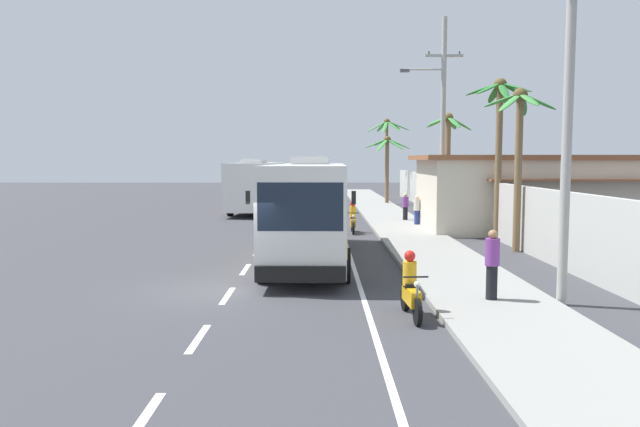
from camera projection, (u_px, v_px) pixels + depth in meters
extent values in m
plane|color=#3A3A3F|center=(232.00, 291.00, 16.72)|extent=(160.00, 160.00, 0.00)
cube|color=gray|center=(420.00, 241.00, 26.66)|extent=(3.20, 90.00, 0.14)
cube|color=white|center=(144.00, 420.00, 8.43)|extent=(0.16, 2.00, 0.01)
cube|color=white|center=(200.00, 338.00, 12.31)|extent=(0.16, 2.00, 0.01)
cube|color=white|center=(229.00, 296.00, 16.18)|extent=(0.16, 2.00, 0.01)
cube|color=white|center=(247.00, 269.00, 20.06)|extent=(0.16, 2.00, 0.01)
cube|color=white|center=(259.00, 252.00, 23.94)|extent=(0.16, 2.00, 0.01)
cube|color=white|center=(268.00, 239.00, 27.81)|extent=(0.16, 2.00, 0.01)
cube|color=white|center=(274.00, 229.00, 31.69)|extent=(0.16, 2.00, 0.01)
cube|color=white|center=(280.00, 222.00, 35.57)|extent=(0.16, 2.00, 0.01)
cube|color=white|center=(284.00, 215.00, 39.45)|extent=(0.16, 2.00, 0.01)
cube|color=white|center=(287.00, 210.00, 43.32)|extent=(0.16, 2.00, 0.01)
cube|color=white|center=(290.00, 206.00, 47.20)|extent=(0.16, 2.00, 0.01)
cube|color=white|center=(292.00, 203.00, 51.08)|extent=(0.16, 2.00, 0.01)
cube|color=white|center=(294.00, 200.00, 54.95)|extent=(0.16, 2.00, 0.01)
cube|color=white|center=(296.00, 197.00, 58.83)|extent=(0.16, 2.00, 0.01)
cube|color=white|center=(298.00, 195.00, 62.71)|extent=(0.16, 2.00, 0.01)
cube|color=white|center=(344.00, 229.00, 31.65)|extent=(0.14, 70.00, 0.01)
cube|color=#B2B2AD|center=(482.00, 206.00, 30.52)|extent=(0.24, 60.00, 2.59)
cube|color=silver|center=(311.00, 207.00, 21.75)|extent=(2.77, 11.54, 3.07)
cube|color=#192333|center=(311.00, 192.00, 21.90)|extent=(2.78, 10.62, 0.98)
cube|color=#192333|center=(302.00, 207.00, 16.03)|extent=(2.29, 0.16, 1.29)
cube|color=yellow|center=(311.00, 226.00, 21.81)|extent=(2.80, 11.31, 0.55)
cube|color=black|center=(302.00, 274.00, 16.10)|extent=(2.44, 0.22, 0.44)
cube|color=#B7B7B7|center=(313.00, 160.00, 23.03)|extent=(1.43, 2.56, 0.28)
cube|color=black|center=(355.00, 198.00, 16.18)|extent=(0.12, 0.08, 0.36)
cube|color=black|center=(250.00, 197.00, 16.26)|extent=(0.12, 0.08, 0.36)
cylinder|color=black|center=(347.00, 265.00, 17.84)|extent=(0.35, 1.05, 1.04)
cylinder|color=black|center=(264.00, 265.00, 17.90)|extent=(0.35, 1.05, 1.04)
cylinder|color=black|center=(344.00, 234.00, 25.27)|extent=(0.35, 1.05, 1.04)
cylinder|color=black|center=(286.00, 234.00, 25.34)|extent=(0.35, 1.05, 1.04)
cube|color=white|center=(260.00, 184.00, 42.51)|extent=(3.23, 12.05, 3.03)
cube|color=#192333|center=(259.00, 177.00, 42.27)|extent=(3.20, 11.10, 0.97)
cube|color=#192333|center=(272.00, 176.00, 48.36)|extent=(2.32, 0.24, 1.27)
cube|color=red|center=(260.00, 194.00, 42.57)|extent=(3.25, 11.82, 0.54)
cube|color=black|center=(272.00, 198.00, 48.61)|extent=(2.47, 0.31, 0.44)
cube|color=#B7B7B7|center=(256.00, 161.00, 40.89)|extent=(1.54, 2.70, 0.28)
cube|color=black|center=(253.00, 173.00, 48.22)|extent=(0.12, 0.09, 0.36)
cube|color=black|center=(289.00, 173.00, 48.04)|extent=(0.12, 0.09, 0.36)
cylinder|color=black|center=(253.00, 200.00, 46.86)|extent=(0.38, 1.06, 1.04)
cylinder|color=black|center=(284.00, 200.00, 46.71)|extent=(0.38, 1.06, 1.04)
cylinder|color=black|center=(232.00, 208.00, 39.16)|extent=(0.38, 1.06, 1.04)
cylinder|color=black|center=(270.00, 208.00, 39.00)|extent=(0.38, 1.06, 1.04)
cylinder|color=black|center=(355.00, 229.00, 29.36)|extent=(0.11, 0.60, 0.60)
cylinder|color=black|center=(354.00, 225.00, 30.71)|extent=(0.13, 0.60, 0.60)
cube|color=gold|center=(355.00, 223.00, 29.97)|extent=(0.26, 1.10, 0.36)
cube|color=black|center=(354.00, 218.00, 30.25)|extent=(0.25, 0.60, 0.12)
cylinder|color=gray|center=(355.00, 222.00, 29.45)|extent=(0.07, 0.32, 0.67)
cylinder|color=black|center=(355.00, 213.00, 29.51)|extent=(0.56, 0.05, 0.04)
sphere|color=#EAEACC|center=(355.00, 216.00, 29.40)|extent=(0.14, 0.14, 0.14)
cylinder|color=gold|center=(355.00, 212.00, 30.17)|extent=(0.32, 0.32, 0.59)
sphere|color=red|center=(355.00, 204.00, 30.13)|extent=(0.26, 0.26, 0.26)
cylinder|color=black|center=(419.00, 312.00, 13.24)|extent=(0.13, 0.60, 0.60)
cylinder|color=black|center=(407.00, 298.00, 14.59)|extent=(0.15, 0.61, 0.60)
cube|color=gold|center=(413.00, 296.00, 13.84)|extent=(0.30, 1.11, 0.36)
cube|color=black|center=(411.00, 285.00, 14.12)|extent=(0.27, 0.61, 0.12)
cylinder|color=gray|center=(418.00, 298.00, 13.33)|extent=(0.08, 0.32, 0.67)
cylinder|color=black|center=(418.00, 277.00, 13.39)|extent=(0.56, 0.07, 0.04)
sphere|color=#EAEACC|center=(419.00, 284.00, 13.28)|extent=(0.14, 0.14, 0.14)
cylinder|color=gold|center=(411.00, 273.00, 14.05)|extent=(0.32, 0.32, 0.55)
sphere|color=red|center=(412.00, 256.00, 14.01)|extent=(0.26, 0.26, 0.26)
cylinder|color=black|center=(493.00, 283.00, 15.12)|extent=(0.28, 0.28, 0.86)
cylinder|color=#75388E|center=(494.00, 252.00, 15.05)|extent=(0.36, 0.36, 0.68)
sphere|color=#9E704C|center=(495.00, 234.00, 15.01)|extent=(0.23, 0.23, 0.23)
cylinder|color=navy|center=(419.00, 217.00, 32.75)|extent=(0.28, 0.28, 0.75)
cylinder|color=beige|center=(419.00, 205.00, 32.69)|extent=(0.36, 0.36, 0.60)
sphere|color=beige|center=(419.00, 198.00, 32.65)|extent=(0.23, 0.23, 0.23)
cylinder|color=black|center=(407.00, 213.00, 35.19)|extent=(0.28, 0.28, 0.75)
cylinder|color=#75388E|center=(407.00, 202.00, 35.13)|extent=(0.36, 0.36, 0.59)
sphere|color=tan|center=(407.00, 195.00, 35.09)|extent=(0.21, 0.21, 0.21)
cylinder|color=#9E9E99|center=(571.00, 94.00, 14.67)|extent=(0.24, 0.24, 10.43)
cylinder|color=#9E9E99|center=(445.00, 127.00, 28.87)|extent=(0.24, 0.24, 10.34)
cube|color=#9E9E99|center=(446.00, 56.00, 28.57)|extent=(1.81, 0.12, 0.12)
cylinder|color=#4C4742|center=(431.00, 53.00, 28.56)|extent=(0.08, 0.08, 0.16)
cylinder|color=#4C4742|center=(461.00, 53.00, 28.56)|extent=(0.08, 0.08, 0.16)
cylinder|color=#9E9E99|center=(426.00, 69.00, 28.63)|extent=(1.86, 0.09, 0.09)
cube|color=#4C4C51|center=(406.00, 71.00, 28.64)|extent=(0.44, 0.24, 0.14)
cylinder|color=brown|center=(520.00, 175.00, 23.65)|extent=(0.29, 0.29, 6.08)
ellipsoid|color=#3D893D|center=(540.00, 102.00, 23.32)|extent=(1.45, 0.52, 0.74)
ellipsoid|color=#3D893D|center=(524.00, 105.00, 23.99)|extent=(0.90, 1.38, 0.86)
ellipsoid|color=#3D893D|center=(504.00, 100.00, 23.79)|extent=(1.42, 1.12, 0.55)
ellipsoid|color=#3D893D|center=(512.00, 102.00, 23.00)|extent=(1.30, 1.12, 0.85)
ellipsoid|color=#3D893D|center=(531.00, 100.00, 22.71)|extent=(0.59, 1.47, 0.69)
sphere|color=brown|center=(522.00, 95.00, 23.37)|extent=(0.56, 0.56, 0.56)
cylinder|color=brown|center=(389.00, 172.00, 49.03)|extent=(0.31, 0.31, 5.22)
ellipsoid|color=#3D893D|center=(400.00, 144.00, 48.67)|extent=(1.90, 0.68, 0.92)
ellipsoid|color=#3D893D|center=(394.00, 142.00, 49.63)|extent=(1.34, 1.84, 0.66)
ellipsoid|color=#3D893D|center=(383.00, 142.00, 49.67)|extent=(1.21, 1.91, 0.63)
ellipsoid|color=#3D893D|center=(378.00, 144.00, 48.91)|extent=(1.91, 0.53, 0.87)
ellipsoid|color=#3D893D|center=(384.00, 145.00, 48.14)|extent=(1.29, 1.66, 1.14)
ellipsoid|color=#3D893D|center=(397.00, 144.00, 48.14)|extent=(1.43, 1.66, 1.00)
sphere|color=brown|center=(389.00, 139.00, 48.80)|extent=(0.56, 0.56, 0.56)
cylinder|color=brown|center=(388.00, 161.00, 54.99)|extent=(0.27, 0.27, 7.02)
ellipsoid|color=#3D893D|center=(400.00, 126.00, 54.64)|extent=(2.09, 0.49, 0.95)
ellipsoid|color=#3D893D|center=(395.00, 125.00, 55.48)|extent=(1.67, 1.85, 0.76)
ellipsoid|color=#3D893D|center=(384.00, 126.00, 55.65)|extent=(1.05, 2.06, 0.99)
ellipsoid|color=#3D893D|center=(378.00, 127.00, 55.13)|extent=(1.98, 1.18, 1.09)
ellipsoid|color=#3D893D|center=(379.00, 126.00, 54.37)|extent=(2.00, 1.04, 1.11)
ellipsoid|color=#3D893D|center=(387.00, 127.00, 53.82)|extent=(0.86, 1.96, 1.24)
ellipsoid|color=#3D893D|center=(395.00, 126.00, 53.87)|extent=(1.33, 1.92, 1.09)
sphere|color=brown|center=(389.00, 122.00, 54.67)|extent=(0.56, 0.56, 0.56)
cylinder|color=brown|center=(449.00, 170.00, 35.21)|extent=(0.31, 0.31, 6.01)
ellipsoid|color=#3D893D|center=(462.00, 124.00, 34.99)|extent=(1.44, 0.41, 0.88)
ellipsoid|color=#3D893D|center=(454.00, 123.00, 35.59)|extent=(1.03, 1.47, 0.77)
ellipsoid|color=#3D893D|center=(439.00, 122.00, 35.46)|extent=(1.36, 1.29, 0.68)
ellipsoid|color=#3D893D|center=(440.00, 121.00, 34.60)|extent=(1.51, 1.06, 0.63)
ellipsoid|color=#3D893D|center=(456.00, 122.00, 34.29)|extent=(0.73, 1.50, 0.81)
sphere|color=brown|center=(450.00, 118.00, 34.94)|extent=(0.56, 0.56, 0.56)
cylinder|color=brown|center=(500.00, 164.00, 27.01)|extent=(0.30, 0.30, 6.90)
ellipsoid|color=#28702D|center=(518.00, 91.00, 26.75)|extent=(1.50, 0.42, 0.82)
ellipsoid|color=#28702D|center=(505.00, 94.00, 27.33)|extent=(1.00, 1.43, 0.92)
ellipsoid|color=#28702D|center=(496.00, 93.00, 27.43)|extent=(0.45, 1.49, 0.85)
ellipsoid|color=#28702D|center=(485.00, 89.00, 27.03)|extent=(1.57, 0.97, 0.58)
ellipsoid|color=#28702D|center=(490.00, 89.00, 26.33)|extent=(1.50, 1.11, 0.67)
ellipsoid|color=#28702D|center=(506.00, 91.00, 26.04)|extent=(0.46, 1.46, 0.90)
ellipsoid|color=#28702D|center=(518.00, 87.00, 26.16)|extent=(1.33, 1.38, 0.61)
sphere|color=brown|center=(502.00, 84.00, 26.70)|extent=(0.56, 0.56, 0.56)
cube|color=beige|center=(576.00, 195.00, 30.97)|extent=(15.29, 6.01, 3.62)
cube|color=brown|center=(578.00, 158.00, 30.80)|extent=(16.21, 6.37, 0.24)
cube|color=brown|center=(608.00, 180.00, 27.55)|extent=(10.71, 0.80, 0.10)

